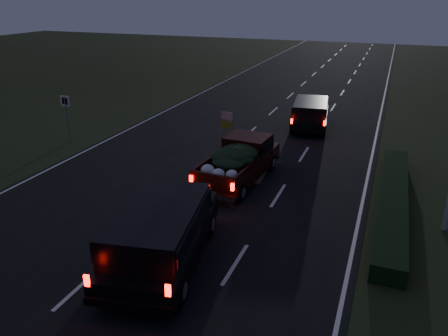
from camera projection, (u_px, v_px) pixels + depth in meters
The scene contains 7 objects.
ground at pixel (167, 208), 16.24m from camera, with size 120.00×120.00×0.00m, color black.
road_asphalt at pixel (167, 208), 16.24m from camera, with size 14.00×120.00×0.02m, color black.
hedge_row at pixel (393, 201), 16.11m from camera, with size 1.00×10.00×0.60m, color black.
route_sign at pixel (66, 111), 22.77m from camera, with size 0.55×0.08×2.50m.
pickup_truck at pixel (240, 159), 18.26m from camera, with size 2.27×5.09×2.60m.
lead_suv at pixel (310, 111), 25.28m from camera, with size 2.50×4.82×1.33m.
rear_suv at pixel (161, 230), 12.45m from camera, with size 3.17×5.67×1.54m.
Camera 1 is at (7.21, -12.74, 7.50)m, focal length 35.00 mm.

